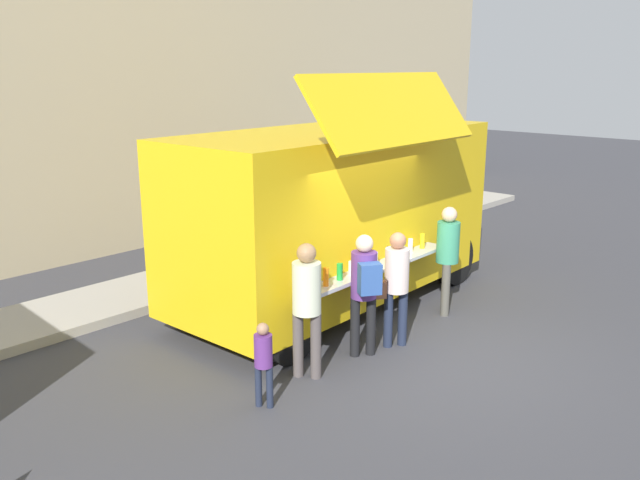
{
  "coord_description": "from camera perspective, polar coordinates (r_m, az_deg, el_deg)",
  "views": [
    {
      "loc": [
        -7.16,
        -4.52,
        3.82
      ],
      "look_at": [
        -0.17,
        1.92,
        1.3
      ],
      "focal_mm": 37.03,
      "sensor_mm": 36.0,
      "label": 1
    }
  ],
  "objects": [
    {
      "name": "food_truck_main",
      "position": [
        10.6,
        1.44,
        2.54
      ],
      "size": [
        5.79,
        3.11,
        3.72
      ],
      "rotation": [
        0.0,
        0.0,
        0.03
      ],
      "color": "gold",
      "rests_on": "ground"
    },
    {
      "name": "customer_mid_with_backpack",
      "position": [
        8.73,
        3.87,
        -3.78
      ],
      "size": [
        0.49,
        0.54,
        1.69
      ],
      "rotation": [
        0.0,
        0.0,
        0.97
      ],
      "color": "black",
      "rests_on": "ground"
    },
    {
      "name": "trash_bin",
      "position": [
        14.98,
        3.84,
        2.05
      ],
      "size": [
        0.6,
        0.6,
        1.02
      ],
      "primitive_type": "cylinder",
      "color": "#2F5D39",
      "rests_on": "ground"
    },
    {
      "name": "customer_rear_waiting",
      "position": [
        8.13,
        -1.16,
        -5.1
      ],
      "size": [
        0.36,
        0.36,
        1.75
      ],
      "rotation": [
        0.0,
        0.0,
        0.5
      ],
      "color": "#4D4645",
      "rests_on": "ground"
    },
    {
      "name": "customer_front_ordering",
      "position": [
        9.12,
        6.55,
        -3.44
      ],
      "size": [
        0.52,
        0.41,
        1.64
      ],
      "rotation": [
        0.0,
        0.0,
        1.03
      ],
      "color": "#1D253A",
      "rests_on": "ground"
    },
    {
      "name": "customer_extra_browsing",
      "position": [
        10.44,
        10.97,
        -0.91
      ],
      "size": [
        0.35,
        0.35,
        1.73
      ],
      "rotation": [
        0.0,
        0.0,
        2.11
      ],
      "color": "#4D4B43",
      "rests_on": "ground"
    },
    {
      "name": "ground_plane",
      "position": [
        9.29,
        9.6,
        -9.65
      ],
      "size": [
        60.0,
        60.0,
        0.0
      ],
      "primitive_type": "plane",
      "color": "#38383D"
    },
    {
      "name": "child_near_queue",
      "position": [
        7.62,
        -4.92,
        -10.07
      ],
      "size": [
        0.21,
        0.21,
        1.03
      ],
      "rotation": [
        0.0,
        0.0,
        0.49
      ],
      "color": "#1D2437",
      "rests_on": "ground"
    },
    {
      "name": "curb_strip",
      "position": [
        10.83,
        -23.99,
        -6.72
      ],
      "size": [
        28.0,
        1.6,
        0.15
      ],
      "primitive_type": "cube",
      "color": "#9E998E",
      "rests_on": "ground"
    }
  ]
}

